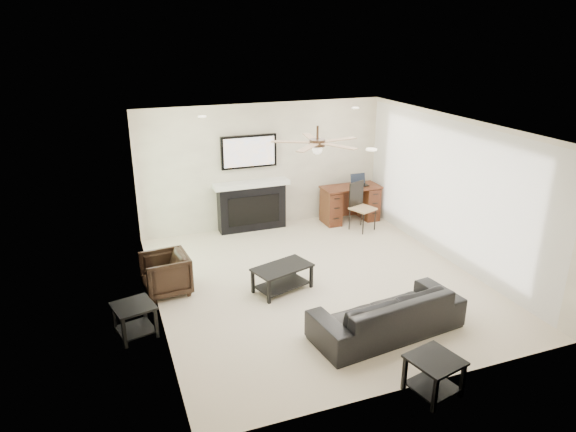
{
  "coord_description": "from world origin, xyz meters",
  "views": [
    {
      "loc": [
        -3.02,
        -6.77,
        3.84
      ],
      "look_at": [
        -0.5,
        -0.01,
        1.19
      ],
      "focal_mm": 32.0,
      "sensor_mm": 36.0,
      "label": 1
    }
  ],
  "objects_px": {
    "sofa": "(387,312)",
    "coffee_table": "(282,278)",
    "fireplace_unit": "(251,184)",
    "desk": "(350,204)",
    "armchair": "(166,274)"
  },
  "relations": [
    {
      "from": "desk",
      "to": "armchair",
      "type": "bearing_deg",
      "value": -155.77
    },
    {
      "from": "sofa",
      "to": "armchair",
      "type": "distance_m",
      "value": 3.37
    },
    {
      "from": "sofa",
      "to": "armchair",
      "type": "height_order",
      "value": "armchair"
    },
    {
      "from": "fireplace_unit",
      "to": "coffee_table",
      "type": "bearing_deg",
      "value": -96.68
    },
    {
      "from": "fireplace_unit",
      "to": "sofa",
      "type": "bearing_deg",
      "value": -82.08
    },
    {
      "from": "fireplace_unit",
      "to": "desk",
      "type": "distance_m",
      "value": 2.16
    },
    {
      "from": "desk",
      "to": "sofa",
      "type": "bearing_deg",
      "value": -110.33
    },
    {
      "from": "sofa",
      "to": "desk",
      "type": "xyz_separation_m",
      "value": [
        1.48,
        3.98,
        0.08
      ]
    },
    {
      "from": "armchair",
      "to": "coffee_table",
      "type": "bearing_deg",
      "value": 66.99
    },
    {
      "from": "sofa",
      "to": "fireplace_unit",
      "type": "xyz_separation_m",
      "value": [
        -0.59,
        4.24,
        0.65
      ]
    },
    {
      "from": "armchair",
      "to": "desk",
      "type": "height_order",
      "value": "desk"
    },
    {
      "from": "armchair",
      "to": "sofa",
      "type": "bearing_deg",
      "value": 45.33
    },
    {
      "from": "sofa",
      "to": "coffee_table",
      "type": "bearing_deg",
      "value": -67.6
    },
    {
      "from": "coffee_table",
      "to": "desk",
      "type": "distance_m",
      "value": 3.37
    },
    {
      "from": "fireplace_unit",
      "to": "desk",
      "type": "bearing_deg",
      "value": -7.13
    }
  ]
}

